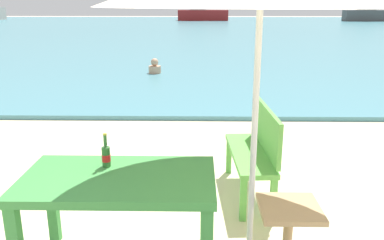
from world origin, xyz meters
The scene contains 8 objects.
sea_water centered at (0.00, 30.00, 0.04)m, with size 120.00×50.00×0.08m, color teal.
picnic_table_green centered at (-1.00, 1.01, 0.65)m, with size 1.40×0.80×0.76m.
beer_bottle_amber centered at (-1.12, 1.18, 0.85)m, with size 0.07×0.07×0.26m.
side_table_wood centered at (0.25, 0.99, 0.35)m, with size 0.44×0.44×0.54m.
bench_green_left centered at (0.18, 2.27, 0.54)m, with size 0.42×1.22×0.95m.
swimmer_person centered at (-1.65, 9.39, 0.24)m, with size 0.34×0.34×0.41m.
boat_tanker centered at (-0.13, 43.20, 0.78)m, with size 5.38×1.47×1.96m.
boat_sailboat centered at (17.44, 42.17, 0.79)m, with size 5.46×1.49×1.99m.
Camera 1 is at (-0.41, -1.65, 1.97)m, focal length 37.56 mm.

